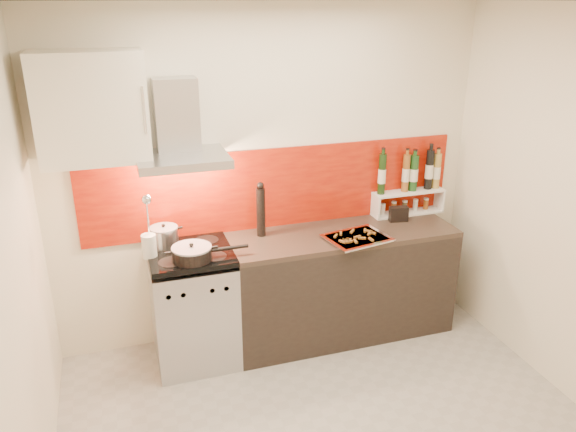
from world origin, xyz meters
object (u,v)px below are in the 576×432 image
object	(u,v)px
pepper_mill	(261,210)
saute_pan	(193,253)
stock_pot	(164,237)
counter	(341,283)
baking_tray	(357,238)
range_stove	(194,307)

from	to	relation	value
pepper_mill	saute_pan	bearing A→B (deg)	-153.19
stock_pot	pepper_mill	distance (m)	0.74
counter	pepper_mill	size ratio (longest dim) A/B	4.17
pepper_mill	baking_tray	distance (m)	0.76
saute_pan	baking_tray	size ratio (longest dim) A/B	1.04
saute_pan	pepper_mill	world-z (taller)	pepper_mill
stock_pot	pepper_mill	size ratio (longest dim) A/B	0.48
saute_pan	baking_tray	bearing A→B (deg)	-0.72
stock_pot	counter	bearing A→B (deg)	-5.50
range_stove	pepper_mill	xyz separation A→B (m)	(0.57, 0.14, 0.67)
range_stove	counter	bearing A→B (deg)	0.23
range_stove	saute_pan	size ratio (longest dim) A/B	1.68
range_stove	stock_pot	xyz separation A→B (m)	(-0.16, 0.14, 0.55)
counter	baking_tray	size ratio (longest dim) A/B	3.47
pepper_mill	baking_tray	size ratio (longest dim) A/B	0.83
range_stove	stock_pot	world-z (taller)	stock_pot
range_stove	baking_tray	size ratio (longest dim) A/B	1.75
stock_pot	pepper_mill	xyz separation A→B (m)	(0.73, -0.00, 0.12)
range_stove	saute_pan	bearing A→B (deg)	-89.30
range_stove	pepper_mill	distance (m)	0.89
stock_pot	saute_pan	bearing A→B (deg)	-60.62
range_stove	saute_pan	world-z (taller)	saute_pan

